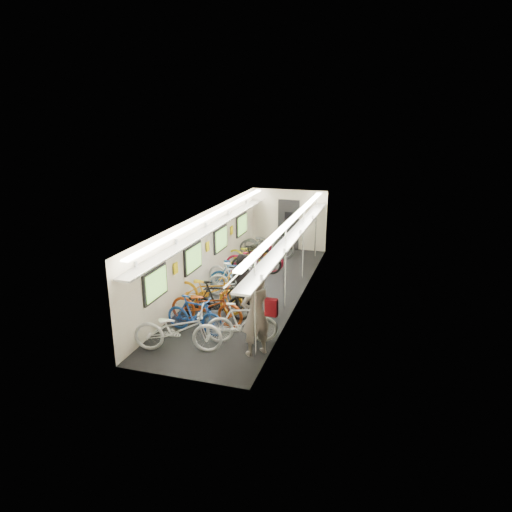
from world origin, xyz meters
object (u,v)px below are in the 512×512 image
Objects in this scene: bicycle_1 at (195,315)px; passenger_near at (256,315)px; passenger_mid at (242,283)px; backpack at (271,307)px; bicycle_0 at (178,329)px.

passenger_near reaches higher than bicycle_1.
backpack is (1.45, -2.37, 0.45)m from passenger_mid.
passenger_near reaches higher than passenger_mid.
bicycle_1 is 1.88m from passenger_near.
bicycle_1 is at bearing -62.73° from passenger_near.
backpack is at bearing -102.97° from bicycle_1.
passenger_mid reaches higher than bicycle_0.
passenger_mid is at bearing -28.23° from bicycle_0.
bicycle_0 is 1.27× the size of bicycle_1.
backpack is (0.42, -0.24, 0.32)m from passenger_near.
passenger_mid is (0.70, 1.56, 0.35)m from bicycle_1.
bicycle_1 is 1.74m from passenger_mid.
backpack is (2.15, -0.81, 0.80)m from bicycle_1.
passenger_near is (1.72, 0.37, 0.43)m from bicycle_0.
backpack reaches higher than bicycle_1.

